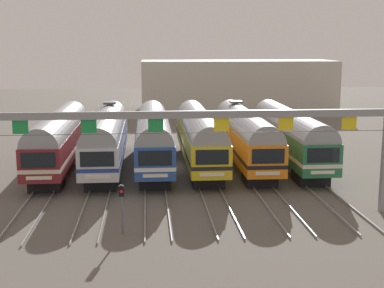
# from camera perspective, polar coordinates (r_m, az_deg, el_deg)

# --- Properties ---
(ground_plane) EXTENTS (160.00, 160.00, 0.00)m
(ground_plane) POSITION_cam_1_polar(r_m,az_deg,el_deg) (46.69, -1.61, -2.37)
(ground_plane) COLOR #5B564F
(track_bed) EXTENTS (21.02, 70.00, 0.15)m
(track_bed) POSITION_cam_1_polar(r_m,az_deg,el_deg) (63.34, -2.45, 1.13)
(track_bed) COLOR gray
(track_bed) RESTS_ON ground
(commuter_train_maroon) EXTENTS (2.88, 18.06, 4.77)m
(commuter_train_maroon) POSITION_cam_1_polar(r_m,az_deg,el_deg) (46.67, -13.67, 0.68)
(commuter_train_maroon) COLOR maroon
(commuter_train_maroon) RESTS_ON ground
(commuter_train_silver) EXTENTS (2.88, 18.06, 5.05)m
(commuter_train_silver) POSITION_cam_1_polar(r_m,az_deg,el_deg) (46.22, -8.89, 0.77)
(commuter_train_silver) COLOR silver
(commuter_train_silver) RESTS_ON ground
(commuter_train_blue) EXTENTS (2.88, 18.06, 4.77)m
(commuter_train_blue) POSITION_cam_1_polar(r_m,az_deg,el_deg) (46.10, -4.04, 0.84)
(commuter_train_blue) COLOR #284C9E
(commuter_train_blue) RESTS_ON ground
(commuter_train_yellow) EXTENTS (2.88, 18.06, 4.77)m
(commuter_train_yellow) POSITION_cam_1_polar(r_m,az_deg,el_deg) (46.30, 0.79, 0.91)
(commuter_train_yellow) COLOR gold
(commuter_train_yellow) RESTS_ON ground
(commuter_train_orange) EXTENTS (2.88, 18.06, 5.05)m
(commuter_train_orange) POSITION_cam_1_polar(r_m,az_deg,el_deg) (46.84, 5.55, 0.97)
(commuter_train_orange) COLOR orange
(commuter_train_orange) RESTS_ON ground
(commuter_train_green) EXTENTS (2.88, 18.06, 4.77)m
(commuter_train_green) POSITION_cam_1_polar(r_m,az_deg,el_deg) (47.68, 10.17, 1.03)
(commuter_train_green) COLOR #236B42
(commuter_train_green) RESTS_ON ground
(catenary_gantry) EXTENTS (24.75, 0.44, 6.97)m
(catenary_gantry) POSITION_cam_1_polar(r_m,az_deg,el_deg) (32.44, -0.34, 1.47)
(catenary_gantry) COLOR gray
(catenary_gantry) RESTS_ON ground
(yard_signal_mast) EXTENTS (0.28, 0.35, 2.82)m
(yard_signal_mast) POSITION_cam_1_polar(r_m,az_deg,el_deg) (30.32, -7.32, -5.77)
(yard_signal_mast) COLOR #59595E
(yard_signal_mast) RESTS_ON ground
(maintenance_building) EXTENTS (29.59, 10.00, 7.65)m
(maintenance_building) POSITION_cam_1_polar(r_m,az_deg,el_deg) (85.96, 4.73, 6.12)
(maintenance_building) COLOR beige
(maintenance_building) RESTS_ON ground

